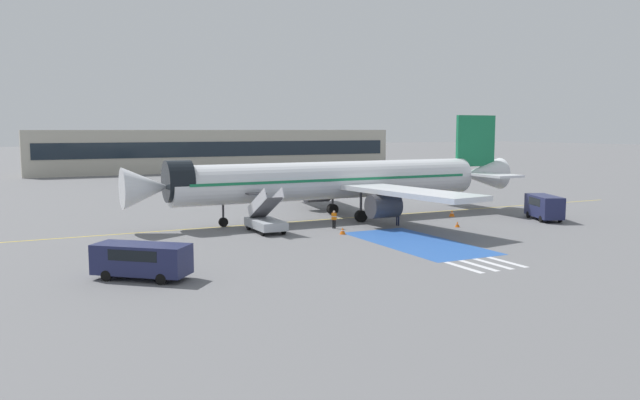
# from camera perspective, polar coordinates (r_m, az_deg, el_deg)

# --- Properties ---
(ground_plane) EXTENTS (600.00, 600.00, 0.00)m
(ground_plane) POSITION_cam_1_polar(r_m,az_deg,el_deg) (60.58, 0.15, -1.79)
(ground_plane) COLOR slate
(apron_leadline_yellow) EXTENTS (75.38, 0.31, 0.01)m
(apron_leadline_yellow) POSITION_cam_1_polar(r_m,az_deg,el_deg) (60.87, 1.09, -1.74)
(apron_leadline_yellow) COLOR gold
(apron_leadline_yellow) RESTS_ON ground_plane
(apron_stand_patch_blue) EXTENTS (6.11, 13.38, 0.01)m
(apron_stand_patch_blue) POSITION_cam_1_polar(r_m,az_deg,el_deg) (48.81, 8.85, -3.87)
(apron_stand_patch_blue) COLOR #2856A8
(apron_stand_patch_blue) RESTS_ON ground_plane
(apron_walkway_bar_0) EXTENTS (0.44, 3.60, 0.01)m
(apron_walkway_bar_0) POSITION_cam_1_polar(r_m,az_deg,el_deg) (40.74, 13.00, -6.02)
(apron_walkway_bar_0) COLOR silver
(apron_walkway_bar_0) RESTS_ON ground_plane
(apron_walkway_bar_1) EXTENTS (0.44, 3.60, 0.01)m
(apron_walkway_bar_1) POSITION_cam_1_polar(r_m,az_deg,el_deg) (41.50, 14.29, -5.83)
(apron_walkway_bar_1) COLOR silver
(apron_walkway_bar_1) RESTS_ON ground_plane
(apron_walkway_bar_2) EXTENTS (0.44, 3.60, 0.01)m
(apron_walkway_bar_2) POSITION_cam_1_polar(r_m,az_deg,el_deg) (42.28, 15.53, -5.64)
(apron_walkway_bar_2) COLOR silver
(apron_walkway_bar_2) RESTS_ON ground_plane
(apron_walkway_bar_3) EXTENTS (0.44, 3.60, 0.01)m
(apron_walkway_bar_3) POSITION_cam_1_polar(r_m,az_deg,el_deg) (43.08, 16.73, -5.45)
(apron_walkway_bar_3) COLOR silver
(apron_walkway_bar_3) RESTS_ON ground_plane
(airliner) EXTENTS (40.80, 32.33, 10.22)m
(airliner) POSITION_cam_1_polar(r_m,az_deg,el_deg) (60.74, 1.64, 1.80)
(airliner) COLOR silver
(airliner) RESTS_ON ground_plane
(boarding_stairs_forward) EXTENTS (2.21, 5.23, 3.99)m
(boarding_stairs_forward) POSITION_cam_1_polar(r_m,az_deg,el_deg) (53.27, -5.01, -1.88)
(boarding_stairs_forward) COLOR #ADB2BA
(boarding_stairs_forward) RESTS_ON ground_plane
(fuel_tanker) EXTENTS (10.98, 3.77, 3.29)m
(fuel_tanker) POSITION_cam_1_polar(r_m,az_deg,el_deg) (86.93, -2.05, 1.82)
(fuel_tanker) COLOR #38383D
(fuel_tanker) RESTS_ON ground_plane
(service_van_0) EXTENTS (5.63, 5.19, 2.07)m
(service_van_0) POSITION_cam_1_polar(r_m,az_deg,el_deg) (37.90, -15.99, -5.12)
(service_van_0) COLOR #1E234C
(service_van_0) RESTS_ON ground_plane
(service_van_1) EXTENTS (3.74, 5.33, 2.37)m
(service_van_1) POSITION_cam_1_polar(r_m,az_deg,el_deg) (63.80, 19.82, -0.48)
(service_van_1) COLOR #1E234C
(service_van_1) RESTS_ON ground_plane
(ground_crew_0) EXTENTS (0.46, 0.47, 1.59)m
(ground_crew_0) POSITION_cam_1_polar(r_m,az_deg,el_deg) (54.97, 1.29, -1.68)
(ground_crew_0) COLOR black
(ground_crew_0) RESTS_ON ground_plane
(ground_crew_1) EXTENTS (0.48, 0.43, 1.85)m
(ground_crew_1) POSITION_cam_1_polar(r_m,az_deg,el_deg) (57.00, 7.13, -1.27)
(ground_crew_1) COLOR #191E38
(ground_crew_1) RESTS_ON ground_plane
(traffic_cone_0) EXTENTS (0.45, 0.45, 0.50)m
(traffic_cone_0) POSITION_cam_1_polar(r_m,az_deg,el_deg) (57.18, 12.45, -2.18)
(traffic_cone_0) COLOR orange
(traffic_cone_0) RESTS_ON ground_plane
(traffic_cone_1) EXTENTS (0.58, 0.58, 0.65)m
(traffic_cone_1) POSITION_cam_1_polar(r_m,az_deg,el_deg) (64.04, 11.97, -1.19)
(traffic_cone_1) COLOR orange
(traffic_cone_1) RESTS_ON ground_plane
(traffic_cone_2) EXTENTS (0.52, 0.52, 0.57)m
(traffic_cone_2) POSITION_cam_1_polar(r_m,az_deg,el_deg) (52.08, 2.08, -2.83)
(traffic_cone_2) COLOR orange
(traffic_cone_2) RESTS_ON ground_plane
(terminal_building) EXTENTS (76.34, 12.10, 8.60)m
(terminal_building) POSITION_cam_1_polar(r_m,az_deg,el_deg) (134.93, -9.25, 4.52)
(terminal_building) COLOR #B2AD9E
(terminal_building) RESTS_ON ground_plane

